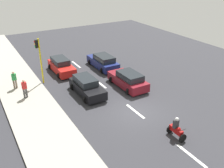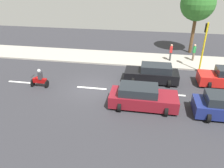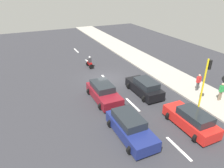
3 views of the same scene
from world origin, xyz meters
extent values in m
cube|color=#2D2D33|center=(0.00, 0.00, -0.05)|extent=(40.00, 60.00, 0.10)
cube|color=#9E998E|center=(7.00, 0.00, 0.07)|extent=(4.00, 60.00, 0.15)
cube|color=white|center=(0.00, -12.00, 0.01)|extent=(0.20, 2.40, 0.01)
cube|color=white|center=(0.00, -6.00, 0.01)|extent=(0.20, 2.40, 0.01)
cube|color=white|center=(0.00, 0.00, 0.01)|extent=(0.20, 2.40, 0.01)
cube|color=white|center=(0.00, 6.00, 0.01)|extent=(0.20, 2.40, 0.01)
cube|color=maroon|center=(-1.97, -4.12, 0.56)|extent=(1.88, 4.52, 0.80)
cube|color=#1E2328|center=(-1.97, -3.76, 1.24)|extent=(1.58, 2.53, 0.56)
cylinder|color=black|center=(-1.14, -5.61, 0.32)|extent=(0.64, 0.22, 0.64)
cylinder|color=black|center=(-2.80, -5.61, 0.32)|extent=(0.64, 0.22, 0.64)
cylinder|color=black|center=(-1.14, -2.63, 0.32)|extent=(0.64, 0.22, 0.64)
cylinder|color=black|center=(-2.80, -2.63, 0.32)|extent=(0.64, 0.22, 0.64)
cube|color=red|center=(2.24, -10.55, 0.56)|extent=(1.70, 4.34, 0.80)
cube|color=#1E2328|center=(2.24, -10.89, 1.24)|extent=(1.43, 2.43, 0.56)
cylinder|color=black|center=(1.50, -9.11, 0.32)|extent=(0.64, 0.22, 0.64)
cylinder|color=black|center=(2.98, -9.11, 0.32)|extent=(0.64, 0.22, 0.64)
cylinder|color=black|center=(1.50, -11.98, 0.32)|extent=(0.64, 0.22, 0.64)
cylinder|color=black|center=(2.98, -11.98, 0.32)|extent=(0.64, 0.22, 0.64)
cube|color=navy|center=(-2.24, -9.61, 0.56)|extent=(1.82, 4.56, 0.80)
cube|color=#1E2328|center=(-2.24, -9.24, 1.24)|extent=(1.53, 2.55, 0.56)
cylinder|color=black|center=(-1.45, -11.11, 0.32)|extent=(0.64, 0.22, 0.64)
cylinder|color=black|center=(-3.04, -11.11, 0.32)|extent=(0.64, 0.22, 0.64)
cylinder|color=black|center=(-1.45, -8.10, 0.32)|extent=(0.64, 0.22, 0.64)
cylinder|color=black|center=(-3.04, -8.10, 0.32)|extent=(0.64, 0.22, 0.64)
cube|color=black|center=(2.01, -4.60, 0.56)|extent=(1.76, 4.36, 0.80)
cube|color=#1E2328|center=(2.01, -4.95, 1.24)|extent=(1.48, 2.44, 0.56)
cylinder|color=black|center=(1.25, -3.17, 0.32)|extent=(0.64, 0.22, 0.64)
cylinder|color=black|center=(2.78, -3.17, 0.32)|extent=(0.64, 0.22, 0.64)
cylinder|color=black|center=(1.25, -6.04, 0.32)|extent=(0.64, 0.22, 0.64)
cylinder|color=black|center=(2.78, -6.04, 0.32)|extent=(0.64, 0.22, 0.64)
cylinder|color=black|center=(-0.46, 4.74, 0.30)|extent=(0.60, 0.10, 0.60)
cylinder|color=black|center=(-0.46, 3.54, 0.30)|extent=(0.60, 0.10, 0.60)
cube|color=#990C0C|center=(-0.46, 4.09, 0.55)|extent=(0.28, 1.10, 0.36)
sphere|color=#990C0C|center=(-0.46, 4.29, 0.73)|extent=(0.32, 0.32, 0.32)
cylinder|color=black|center=(-0.46, 4.64, 0.90)|extent=(0.55, 0.04, 0.04)
cube|color=#333338|center=(-0.46, 3.99, 1.00)|extent=(0.36, 0.24, 0.60)
sphere|color=silver|center=(-0.46, 4.04, 1.40)|extent=(0.26, 0.26, 0.26)
cylinder|color=#72604C|center=(7.32, -8.78, 0.57)|extent=(0.16, 0.16, 0.85)
cylinder|color=#72604C|center=(7.52, -8.78, 0.57)|extent=(0.16, 0.16, 0.85)
cube|color=#268C3F|center=(7.42, -8.78, 1.30)|extent=(0.40, 0.24, 0.60)
sphere|color=tan|center=(7.42, -8.78, 1.73)|extent=(0.22, 0.22, 0.22)
cylinder|color=#3F3F3F|center=(6.93, -6.47, 0.57)|extent=(0.16, 0.16, 0.85)
cylinder|color=#3F3F3F|center=(7.13, -6.47, 0.57)|extent=(0.16, 0.16, 0.85)
cube|color=red|center=(7.03, -6.47, 1.30)|extent=(0.40, 0.24, 0.60)
sphere|color=tan|center=(7.03, -6.47, 1.73)|extent=(0.22, 0.22, 0.22)
cylinder|color=yellow|center=(4.75, -8.95, 2.25)|extent=(0.14, 0.14, 4.50)
cube|color=black|center=(4.97, -8.95, 4.00)|extent=(0.24, 0.24, 0.76)
sphere|color=red|center=(5.09, -8.95, 4.24)|extent=(0.16, 0.16, 0.16)
sphere|color=#F2A50C|center=(5.09, -8.95, 4.00)|extent=(0.16, 0.16, 0.16)
sphere|color=green|center=(5.09, -8.95, 3.76)|extent=(0.16, 0.16, 0.16)
camera|label=1|loc=(10.36, 14.04, 10.72)|focal=40.73mm
camera|label=2|loc=(-14.73, -4.17, 8.11)|focal=34.85mm
camera|label=3|loc=(-8.29, -19.64, 9.75)|focal=33.51mm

